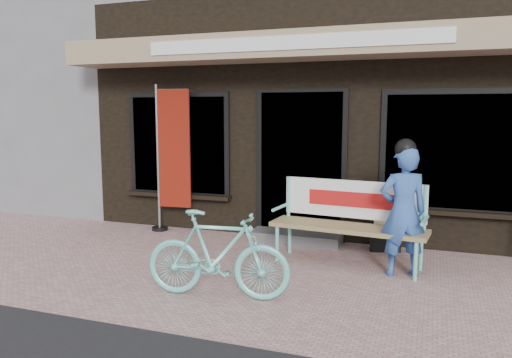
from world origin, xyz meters
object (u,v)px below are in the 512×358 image
at_px(nobori_red, 172,157).
at_px(menu_stand, 386,222).
at_px(bench, 350,216).
at_px(person, 403,209).
at_px(bicycle, 217,254).

distance_m(nobori_red, menu_stand, 3.36).
bearing_deg(bench, person, -15.02).
relative_size(bench, nobori_red, 0.84).
bearing_deg(menu_stand, bicycle, -140.56).
height_order(bench, person, person).
bearing_deg(bicycle, menu_stand, -40.03).
bearing_deg(bicycle, nobori_red, 30.46).
height_order(bench, nobori_red, nobori_red).
bearing_deg(person, bench, 137.27).
height_order(person, menu_stand, person).
relative_size(bench, bicycle, 1.29).
xyz_separation_m(bicycle, menu_stand, (1.45, 2.26, -0.03)).
relative_size(bench, person, 1.22).
bearing_deg(menu_stand, bench, -137.78).
bearing_deg(nobori_red, bench, -19.35).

